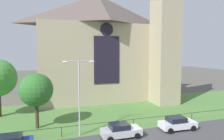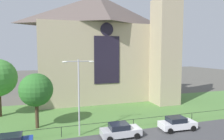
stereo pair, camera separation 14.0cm
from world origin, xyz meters
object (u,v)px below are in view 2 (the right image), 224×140
Objects in this scene: tree_left_near at (36,90)px; parked_car_silver at (120,130)px; church_building at (103,46)px; parked_car_white at (177,123)px; streetlamp_near at (79,88)px.

parked_car_silver is at bearing -32.78° from tree_left_near.
church_building is at bearing 48.62° from tree_left_near.
church_building reaches higher than tree_left_near.
parked_car_silver is (8.52, -5.49, -3.82)m from tree_left_near.
church_building is 6.17× the size of parked_car_silver.
tree_left_near is 16.90m from parked_car_white.
church_building reaches higher than streetlamp_near.
streetlamp_near is at bearing 156.47° from parked_car_silver.
tree_left_near is 5.83m from streetlamp_near.
parked_car_silver is 0.99× the size of parked_car_white.
parked_car_white is (7.02, 0.05, 0.00)m from parked_car_silver.
streetlamp_near is (4.47, -3.69, 0.67)m from tree_left_near.
church_building is 6.09× the size of parked_car_white.
streetlamp_near reaches higher than parked_car_silver.
parked_car_silver and parked_car_white have the same top height.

